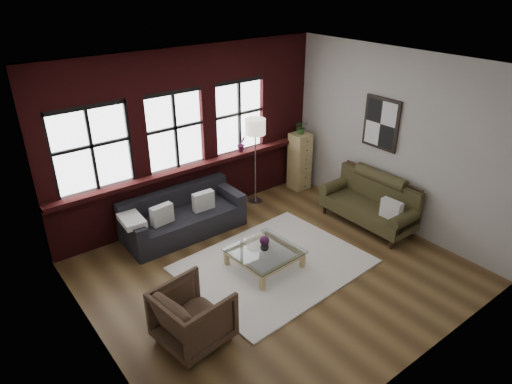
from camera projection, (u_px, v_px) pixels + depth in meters
floor at (274, 271)px, 7.31m from camera, size 5.50×5.50×0.00m
ceiling at (278, 69)px, 5.89m from camera, size 5.50×5.50×0.00m
wall_back at (189, 135)px, 8.37m from camera, size 5.50×0.00×5.50m
wall_front at (427, 259)px, 4.83m from camera, size 5.50×0.00×5.50m
wall_left at (87, 244)px, 5.10m from camera, size 0.00×5.00×5.00m
wall_right at (394, 141)px, 8.11m from camera, size 0.00×5.00×5.00m
brick_backwall at (190, 136)px, 8.33m from camera, size 5.50×0.12×3.20m
sill_ledge at (195, 166)px, 8.52m from camera, size 5.50×0.30×0.08m
window_left at (91, 150)px, 7.29m from camera, size 1.38×0.10×1.50m
window_mid at (175, 131)px, 8.11m from camera, size 1.38×0.10×1.50m
window_right at (239, 117)px, 8.87m from camera, size 1.38×0.10×1.50m
wall_poster at (381, 123)px, 8.19m from camera, size 0.05×0.74×0.94m
shag_rug at (274, 265)px, 7.44m from camera, size 2.95×2.39×0.03m
dark_sofa at (184, 214)px, 8.19m from camera, size 2.17×0.88×0.79m
pillow_a at (162, 215)px, 7.78m from camera, size 0.41×0.18×0.34m
pillow_b at (203, 201)px, 8.23m from camera, size 0.40×0.15×0.34m
vintage_settee at (368, 202)px, 8.40m from camera, size 0.82×1.85×0.99m
pillow_settee at (391, 209)px, 7.91m from camera, size 0.16×0.39×0.34m
armchair at (193, 316)px, 5.80m from camera, size 0.97×0.95×0.79m
coffee_table at (264, 259)px, 7.35m from camera, size 1.05×1.05×0.33m
vase at (264, 246)px, 7.24m from camera, size 0.15×0.15×0.14m
flowers at (265, 241)px, 7.19m from camera, size 0.16×0.16×0.16m
drawer_chest at (300, 161)px, 9.81m from camera, size 0.38×0.38×1.24m
potted_plant_top at (301, 127)px, 9.47m from camera, size 0.34×0.32×0.30m
floor_lamp at (255, 158)px, 9.05m from camera, size 0.40×0.40×1.92m
sill_plant at (242, 144)px, 8.99m from camera, size 0.19×0.15×0.32m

